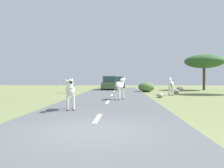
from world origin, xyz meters
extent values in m
plane|color=olive|center=(0.00, 0.00, 0.00)|extent=(90.00, 90.00, 0.00)
cube|color=#56595B|center=(-0.01, 0.00, 0.03)|extent=(6.00, 64.00, 0.05)
cube|color=silver|center=(-0.01, 2.00, 0.05)|extent=(0.16, 2.00, 0.01)
cube|color=silver|center=(-0.01, 8.00, 0.05)|extent=(0.16, 2.00, 0.01)
cube|color=silver|center=(-0.01, 14.00, 0.05)|extent=(0.16, 2.00, 0.01)
cube|color=silver|center=(-0.01, 20.00, 0.05)|extent=(0.16, 2.00, 0.01)
cube|color=silver|center=(-0.01, 26.00, 0.05)|extent=(0.16, 2.00, 0.01)
ellipsoid|color=silver|center=(-1.52, 4.30, 0.95)|extent=(0.65, 1.09, 0.48)
cylinder|color=silver|center=(-1.56, 3.94, 0.40)|extent=(0.12, 0.12, 0.70)
cylinder|color=#28231E|center=(-1.56, 3.94, 0.07)|extent=(0.14, 0.14, 0.05)
cylinder|color=silver|center=(-1.31, 4.01, 0.40)|extent=(0.12, 0.12, 0.70)
cylinder|color=#28231E|center=(-1.31, 4.01, 0.07)|extent=(0.14, 0.14, 0.05)
cylinder|color=silver|center=(-1.73, 4.59, 0.40)|extent=(0.12, 0.12, 0.70)
cylinder|color=#28231E|center=(-1.73, 4.59, 0.07)|extent=(0.14, 0.14, 0.05)
cylinder|color=silver|center=(-1.48, 4.66, 0.40)|extent=(0.12, 0.12, 0.70)
cylinder|color=#28231E|center=(-1.48, 4.66, 0.07)|extent=(0.14, 0.14, 0.05)
cylinder|color=silver|center=(-1.39, 3.83, 1.20)|extent=(0.27, 0.40, 0.41)
cube|color=black|center=(-1.39, 3.83, 1.29)|extent=(0.12, 0.34, 0.28)
ellipsoid|color=silver|center=(-1.33, 3.59, 1.35)|extent=(0.29, 0.48, 0.22)
ellipsoid|color=black|center=(-1.29, 3.42, 1.34)|extent=(0.17, 0.18, 0.13)
cone|color=silver|center=(-1.42, 3.68, 1.47)|extent=(0.10, 0.10, 0.13)
cone|color=silver|center=(-1.30, 3.72, 1.47)|extent=(0.10, 0.10, 0.13)
cylinder|color=black|center=(-1.65, 4.79, 0.86)|extent=(0.07, 0.15, 0.41)
ellipsoid|color=silver|center=(0.69, 9.63, 1.01)|extent=(0.83, 1.17, 0.52)
cylinder|color=silver|center=(0.96, 9.90, 0.42)|extent=(0.14, 0.14, 0.74)
cylinder|color=#28231E|center=(0.96, 9.90, 0.07)|extent=(0.16, 0.16, 0.05)
cylinder|color=silver|center=(0.70, 10.01, 0.42)|extent=(0.14, 0.14, 0.74)
cylinder|color=#28231E|center=(0.70, 10.01, 0.07)|extent=(0.16, 0.16, 0.05)
cylinder|color=silver|center=(0.68, 9.24, 0.42)|extent=(0.14, 0.14, 0.74)
cylinder|color=#28231E|center=(0.68, 9.24, 0.07)|extent=(0.16, 0.16, 0.05)
cylinder|color=silver|center=(0.42, 9.35, 0.42)|extent=(0.14, 0.14, 0.74)
cylinder|color=#28231E|center=(0.42, 9.35, 0.07)|extent=(0.16, 0.16, 0.05)
cylinder|color=silver|center=(0.89, 10.11, 1.28)|extent=(0.33, 0.44, 0.44)
cube|color=black|center=(0.89, 10.11, 1.37)|extent=(0.18, 0.35, 0.30)
ellipsoid|color=silver|center=(0.99, 10.34, 1.44)|extent=(0.37, 0.52, 0.24)
ellipsoid|color=black|center=(1.07, 10.52, 1.42)|extent=(0.19, 0.21, 0.14)
cone|color=silver|center=(1.01, 10.21, 1.56)|extent=(0.12, 0.12, 0.14)
cone|color=silver|center=(0.88, 10.26, 1.56)|extent=(0.12, 0.12, 0.14)
cylinder|color=black|center=(0.48, 9.12, 0.91)|extent=(0.10, 0.16, 0.44)
ellipsoid|color=silver|center=(-4.42, 17.60, 0.89)|extent=(1.07, 0.85, 0.47)
cylinder|color=silver|center=(-4.64, 17.88, 0.34)|extent=(0.14, 0.14, 0.69)
cylinder|color=#28231E|center=(-4.64, 17.88, 0.02)|extent=(0.16, 0.16, 0.05)
cylinder|color=silver|center=(-4.76, 17.66, 0.34)|extent=(0.14, 0.14, 0.69)
cylinder|color=#28231E|center=(-4.76, 17.66, 0.02)|extent=(0.16, 0.16, 0.05)
cylinder|color=silver|center=(-4.07, 17.55, 0.34)|extent=(0.14, 0.14, 0.69)
cylinder|color=#28231E|center=(-4.07, 17.55, 0.02)|extent=(0.16, 0.16, 0.05)
cylinder|color=silver|center=(-4.19, 17.33, 0.34)|extent=(0.14, 0.14, 0.69)
cylinder|color=#28231E|center=(-4.19, 17.33, 0.02)|extent=(0.16, 0.16, 0.05)
cylinder|color=silver|center=(-4.83, 17.84, 1.13)|extent=(0.40, 0.34, 0.40)
cube|color=black|center=(-4.83, 17.84, 1.21)|extent=(0.31, 0.20, 0.28)
ellipsoid|color=silver|center=(-5.04, 17.96, 1.28)|extent=(0.47, 0.38, 0.22)
ellipsoid|color=black|center=(-5.19, 18.05, 1.26)|extent=(0.20, 0.19, 0.13)
cone|color=silver|center=(-4.91, 17.96, 1.39)|extent=(0.11, 0.11, 0.13)
cone|color=silver|center=(-4.98, 17.85, 1.39)|extent=(0.11, 0.11, 0.13)
cylinder|color=black|center=(-3.98, 17.36, 0.80)|extent=(0.14, 0.10, 0.41)
ellipsoid|color=silver|center=(5.15, 14.44, 1.00)|extent=(0.58, 1.18, 0.54)
cylinder|color=silver|center=(5.34, 14.79, 0.39)|extent=(0.13, 0.13, 0.77)
cylinder|color=#28231E|center=(5.34, 14.79, 0.03)|extent=(0.14, 0.14, 0.05)
cylinder|color=silver|center=(5.05, 14.82, 0.39)|extent=(0.13, 0.13, 0.77)
cylinder|color=#28231E|center=(5.05, 14.82, 0.03)|extent=(0.14, 0.14, 0.05)
cylinder|color=silver|center=(5.25, 14.05, 0.39)|extent=(0.13, 0.13, 0.77)
cylinder|color=#28231E|center=(5.25, 14.05, 0.03)|extent=(0.14, 0.14, 0.05)
cylinder|color=silver|center=(4.97, 14.09, 0.39)|extent=(0.13, 0.13, 0.77)
cylinder|color=#28231E|center=(4.97, 14.09, 0.03)|extent=(0.14, 0.14, 0.05)
cylinder|color=silver|center=(5.21, 14.98, 1.28)|extent=(0.25, 0.43, 0.46)
cube|color=black|center=(5.21, 14.98, 1.37)|extent=(0.08, 0.38, 0.31)
ellipsoid|color=silver|center=(5.24, 15.24, 1.44)|extent=(0.26, 0.51, 0.25)
ellipsoid|color=black|center=(5.26, 15.44, 1.43)|extent=(0.16, 0.19, 0.15)
cone|color=silver|center=(5.30, 15.11, 1.57)|extent=(0.10, 0.10, 0.14)
cone|color=silver|center=(5.16, 15.13, 1.57)|extent=(0.10, 0.10, 0.14)
cylinder|color=black|center=(5.09, 13.88, 0.90)|extent=(0.06, 0.16, 0.46)
cube|color=#476B38|center=(-0.67, 24.28, 0.63)|extent=(1.96, 4.27, 0.80)
cube|color=#334751|center=(-0.68, 24.09, 1.41)|extent=(1.72, 2.26, 0.76)
cube|color=black|center=(-0.59, 26.44, 0.36)|extent=(1.71, 0.22, 0.24)
cylinder|color=black|center=(0.28, 25.60, 0.39)|extent=(0.25, 0.69, 0.68)
cylinder|color=black|center=(-1.52, 25.67, 0.39)|extent=(0.25, 0.69, 0.68)
cylinder|color=black|center=(0.18, 22.90, 0.39)|extent=(0.25, 0.69, 0.68)
cylinder|color=black|center=(-1.62, 22.97, 0.39)|extent=(0.25, 0.69, 0.68)
cube|color=silver|center=(0.26, 29.98, 0.63)|extent=(1.87, 4.23, 0.80)
cube|color=#334751|center=(0.26, 29.78, 1.41)|extent=(1.68, 2.23, 0.76)
cube|color=black|center=(0.30, 32.14, 0.36)|extent=(1.71, 0.19, 0.24)
cylinder|color=black|center=(1.19, 31.31, 0.39)|extent=(0.23, 0.68, 0.68)
cylinder|color=black|center=(-0.61, 31.34, 0.39)|extent=(0.23, 0.68, 0.68)
cylinder|color=black|center=(1.14, 28.61, 0.39)|extent=(0.23, 0.68, 0.68)
cylinder|color=black|center=(-0.66, 28.64, 0.39)|extent=(0.23, 0.68, 0.68)
cylinder|color=#4C3823|center=(11.32, 24.25, 1.40)|extent=(0.31, 0.31, 2.81)
ellipsoid|color=#2D5628|center=(11.32, 24.25, 3.67)|extent=(4.92, 4.92, 1.72)
ellipsoid|color=#4C7038|center=(3.55, 19.84, 0.54)|extent=(1.80, 1.62, 1.08)
ellipsoid|color=gray|center=(7.63, 21.56, 0.27)|extent=(0.76, 0.75, 0.53)
ellipsoid|color=gray|center=(6.23, 17.29, 0.21)|extent=(0.73, 0.59, 0.43)
ellipsoid|color=#A89E8C|center=(3.82, 11.99, 0.18)|extent=(0.51, 0.54, 0.36)
camera|label=1|loc=(0.88, -6.63, 1.50)|focal=38.26mm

